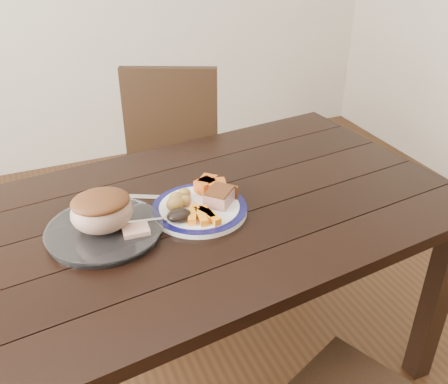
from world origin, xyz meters
name	(u,v)px	position (x,y,z in m)	size (l,w,h in m)	color
ground	(202,378)	(0.00, 0.00, 0.00)	(4.00, 4.00, 0.00)	#472B16
dining_table	(197,234)	(0.00, 0.00, 0.66)	(1.69, 1.08, 0.75)	black
chair_far	(170,165)	(0.14, 0.73, 0.52)	(0.56, 0.57, 0.93)	black
dinner_plate	(199,210)	(0.00, -0.02, 0.76)	(0.28, 0.28, 0.02)	white
plate_rim	(199,207)	(0.00, -0.02, 0.77)	(0.28, 0.28, 0.02)	#0D0D41
serving_platter	(105,231)	(-0.28, -0.02, 0.76)	(0.31, 0.31, 0.02)	white
pork_slice	(220,197)	(0.06, -0.02, 0.79)	(0.09, 0.07, 0.04)	tan
roasted_potatoes	(179,200)	(-0.05, 0.01, 0.79)	(0.09, 0.09, 0.04)	gold
carrot_batons	(203,215)	(-0.01, -0.08, 0.78)	(0.09, 0.11, 0.02)	orange
pumpkin_wedges	(210,185)	(0.06, 0.05, 0.79)	(0.10, 0.09, 0.04)	orange
dark_mushroom	(179,215)	(-0.08, -0.07, 0.79)	(0.07, 0.05, 0.03)	black
fork	(154,220)	(-0.14, -0.04, 0.77)	(0.18, 0.05, 0.00)	silver
roast_joint	(102,212)	(-0.28, -0.02, 0.82)	(0.17, 0.14, 0.11)	#A77D66
cut_slice	(136,231)	(-0.20, -0.08, 0.78)	(0.07, 0.06, 0.02)	tan
carving_knife	(183,197)	(-0.02, 0.07, 0.76)	(0.30, 0.16, 0.01)	silver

